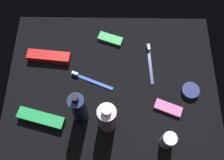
{
  "coord_description": "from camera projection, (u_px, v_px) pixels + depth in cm",
  "views": [
    {
      "loc": [
        0.52,
        -39.91,
        94.46
      ],
      "look_at": [
        0.0,
        0.0,
        3.0
      ],
      "focal_mm": 40.94,
      "sensor_mm": 36.0,
      "label": 1
    }
  ],
  "objects": [
    {
      "name": "ground_plane",
      "position": [
        112.0,
        84.0,
        1.03
      ],
      "size": [
        84.0,
        64.0,
        1.2
      ],
      "primitive_type": "cube",
      "color": "black"
    },
    {
      "name": "lotion_bottle",
      "position": [
        79.0,
        109.0,
        0.88
      ],
      "size": [
        5.45,
        5.45,
        21.63
      ],
      "color": "#151E40",
      "rests_on": "ground_plane"
    },
    {
      "name": "bodywash_bottle",
      "position": [
        107.0,
        118.0,
        0.88
      ],
      "size": [
        6.47,
        6.47,
        17.91
      ],
      "color": "silver",
      "rests_on": "ground_plane"
    },
    {
      "name": "deodorant_stick",
      "position": [
        168.0,
        140.0,
        0.89
      ],
      "size": [
        4.85,
        4.85,
        8.63
      ],
      "primitive_type": "cylinder",
      "color": "silver",
      "rests_on": "ground_plane"
    },
    {
      "name": "toothbrush_navy",
      "position": [
        150.0,
        62.0,
        1.06
      ],
      "size": [
        2.22,
        18.04,
        2.1
      ],
      "color": "navy",
      "rests_on": "ground_plane"
    },
    {
      "name": "toothbrush_blue",
      "position": [
        90.0,
        80.0,
        1.02
      ],
      "size": [
        17.17,
        7.78,
        2.1
      ],
      "color": "blue",
      "rests_on": "ground_plane"
    },
    {
      "name": "toothpaste_box_red",
      "position": [
        49.0,
        57.0,
        1.06
      ],
      "size": [
        17.93,
        6.0,
        3.2
      ],
      "primitive_type": "cube",
      "rotation": [
        0.0,
        0.0,
        -0.09
      ],
      "color": "red",
      "rests_on": "ground_plane"
    },
    {
      "name": "toothpaste_box_green",
      "position": [
        41.0,
        118.0,
        0.95
      ],
      "size": [
        18.14,
        8.61,
        3.2
      ],
      "primitive_type": "cube",
      "rotation": [
        0.0,
        0.0,
        -0.25
      ],
      "color": "green",
      "rests_on": "ground_plane"
    },
    {
      "name": "snack_bar_pink",
      "position": [
        168.0,
        108.0,
        0.98
      ],
      "size": [
        11.14,
        7.5,
        1.5
      ],
      "primitive_type": "cube",
      "rotation": [
        0.0,
        0.0,
        -0.37
      ],
      "color": "#E55999",
      "rests_on": "ground_plane"
    },
    {
      "name": "snack_bar_green",
      "position": [
        110.0,
        39.0,
        1.1
      ],
      "size": [
        11.14,
        7.19,
        1.5
      ],
      "primitive_type": "cube",
      "rotation": [
        0.0,
        0.0,
        -0.33
      ],
      "color": "green",
      "rests_on": "ground_plane"
    },
    {
      "name": "cream_tin_left",
      "position": [
        190.0,
        91.0,
        1.0
      ],
      "size": [
        6.87,
        6.87,
        2.1
      ],
      "primitive_type": "cylinder",
      "color": "navy",
      "rests_on": "ground_plane"
    }
  ]
}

